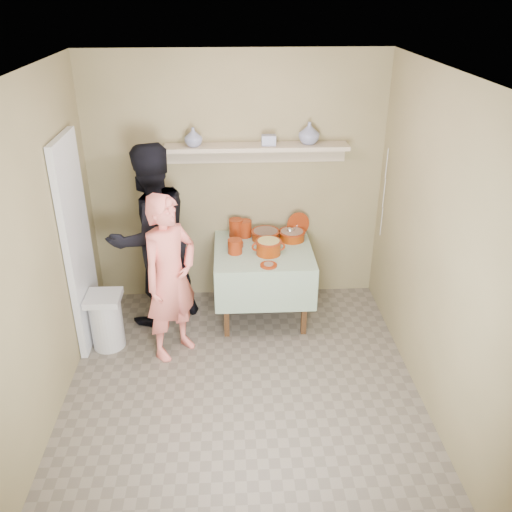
{
  "coord_description": "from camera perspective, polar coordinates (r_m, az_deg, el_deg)",
  "views": [
    {
      "loc": [
        -0.08,
        -3.55,
        3.12
      ],
      "look_at": [
        0.15,
        0.75,
        0.95
      ],
      "focal_mm": 38.0,
      "sensor_mm": 36.0,
      "label": 1
    }
  ],
  "objects": [
    {
      "name": "cazuela_meat_b",
      "position": [
        5.57,
        3.81,
        2.27
      ],
      "size": [
        0.28,
        0.28,
        0.1
      ],
      "color": "#6C2207",
      "rests_on": "serving_table"
    },
    {
      "name": "ground",
      "position": [
        4.73,
        -1.38,
        -14.55
      ],
      "size": [
        3.5,
        3.5,
        0.0
      ],
      "primitive_type": "plane",
      "color": "#6A6053",
      "rests_on": "ground"
    },
    {
      "name": "front_plate",
      "position": [
        5.06,
        1.33,
        -0.95
      ],
      "size": [
        0.16,
        0.16,
        0.03
      ],
      "color": "maroon",
      "rests_on": "serving_table"
    },
    {
      "name": "person_helper",
      "position": [
        5.37,
        -10.99,
        2.03
      ],
      "size": [
        1.14,
        1.1,
        1.84
      ],
      "primitive_type": "imported",
      "rotation": [
        0.0,
        0.0,
        -2.49
      ],
      "color": "black",
      "rests_on": "ground"
    },
    {
      "name": "propped_lid",
      "position": [
        5.67,
        4.46,
        3.36
      ],
      "size": [
        0.26,
        0.14,
        0.25
      ],
      "primitive_type": "cylinder",
      "rotation": [
        1.4,
        0.0,
        0.35
      ],
      "color": "maroon",
      "rests_on": "serving_table"
    },
    {
      "name": "person_cook",
      "position": [
        4.87,
        -9.0,
        -2.3
      ],
      "size": [
        0.67,
        0.67,
        1.57
      ],
      "primitive_type": "imported",
      "rotation": [
        0.0,
        0.0,
        0.81
      ],
      "color": "#F47569",
      "rests_on": "ground"
    },
    {
      "name": "electrical_cord",
      "position": [
        5.59,
        13.33,
        6.44
      ],
      "size": [
        0.01,
        0.05,
        0.9
      ],
      "color": "silver",
      "rests_on": "wall_shelf"
    },
    {
      "name": "tile_panel",
      "position": [
        5.17,
        -18.25,
        1.07
      ],
      "size": [
        0.06,
        0.7,
        2.0
      ],
      "primitive_type": "cube",
      "color": "silver",
      "rests_on": "ground"
    },
    {
      "name": "empty_bowl",
      "position": [
        5.43,
        -2.13,
        1.21
      ],
      "size": [
        0.15,
        0.15,
        0.04
      ],
      "primitive_type": "cylinder",
      "color": "maroon",
      "rests_on": "serving_table"
    },
    {
      "name": "cazuela_rice",
      "position": [
        5.25,
        1.32,
        1.06
      ],
      "size": [
        0.33,
        0.25,
        0.14
      ],
      "color": "#6C2207",
      "rests_on": "serving_table"
    },
    {
      "name": "bowl_stack",
      "position": [
        5.28,
        -2.22,
        1.02
      ],
      "size": [
        0.14,
        0.14,
        0.14
      ],
      "primitive_type": "cylinder",
      "color": "maroon",
      "rests_on": "serving_table"
    },
    {
      "name": "wall_shelf",
      "position": [
        5.41,
        0.03,
        11.22
      ],
      "size": [
        1.8,
        0.25,
        0.21
      ],
      "color": "tan",
      "rests_on": "room_shell"
    },
    {
      "name": "ladle",
      "position": [
        5.54,
        3.63,
        2.72
      ],
      "size": [
        0.08,
        0.26,
        0.19
      ],
      "color": "silver",
      "rests_on": "cazuela_meat_b"
    },
    {
      "name": "room_shell",
      "position": [
        3.86,
        -1.64,
        3.69
      ],
      "size": [
        3.04,
        3.54,
        2.62
      ],
      "color": "#8E8257",
      "rests_on": "ground"
    },
    {
      "name": "vase_right",
      "position": [
        5.41,
        5.61,
        12.76
      ],
      "size": [
        0.22,
        0.22,
        0.21
      ],
      "primitive_type": "imported",
      "rotation": [
        0.0,
        0.0,
        0.1
      ],
      "color": "navy",
      "rests_on": "wall_shelf"
    },
    {
      "name": "serving_table",
      "position": [
        5.44,
        0.76,
        -0.36
      ],
      "size": [
        0.97,
        0.97,
        0.76
      ],
      "color": "#4C2D16",
      "rests_on": "ground"
    },
    {
      "name": "cazuela_meat_a",
      "position": [
        5.57,
        1.01,
        2.3
      ],
      "size": [
        0.3,
        0.3,
        0.1
      ],
      "color": "#6C2207",
      "rests_on": "serving_table"
    },
    {
      "name": "plate_stack_a",
      "position": [
        5.62,
        -2.13,
        2.96
      ],
      "size": [
        0.14,
        0.14,
        0.19
      ],
      "primitive_type": "cylinder",
      "color": "maroon",
      "rests_on": "serving_table"
    },
    {
      "name": "vase_left",
      "position": [
        5.33,
        -6.62,
        12.34
      ],
      "size": [
        0.25,
        0.25,
        0.18
      ],
      "primitive_type": "imported",
      "rotation": [
        0.0,
        0.0,
        0.74
      ],
      "color": "navy",
      "rests_on": "wall_shelf"
    },
    {
      "name": "plate_stack_b",
      "position": [
        5.63,
        -1.2,
        2.91
      ],
      "size": [
        0.14,
        0.14,
        0.17
      ],
      "primitive_type": "cylinder",
      "color": "maroon",
      "rests_on": "serving_table"
    },
    {
      "name": "ceramic_box",
      "position": [
        5.35,
        1.34,
        12.1
      ],
      "size": [
        0.14,
        0.1,
        0.1
      ],
      "primitive_type": "cube",
      "rotation": [
        0.0,
        0.0,
        -0.02
      ],
      "color": "navy",
      "rests_on": "wall_shelf"
    },
    {
      "name": "trash_bin",
      "position": [
        5.33,
        -15.46,
        -6.56
      ],
      "size": [
        0.32,
        0.32,
        0.56
      ],
      "color": "silver",
      "rests_on": "ground"
    }
  ]
}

